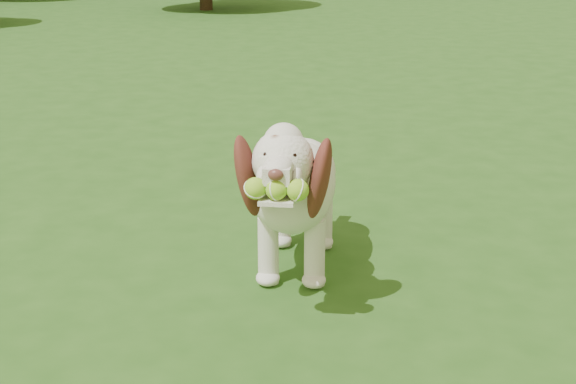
# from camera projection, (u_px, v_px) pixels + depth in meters

# --- Properties ---
(ground) EXTENTS (80.00, 80.00, 0.00)m
(ground) POSITION_uv_depth(u_px,v_px,m) (305.00, 328.00, 3.15)
(ground) COLOR #244C15
(ground) RESTS_ON ground
(dog) EXTENTS (0.38, 1.10, 0.72)m
(dog) POSITION_uv_depth(u_px,v_px,m) (295.00, 184.00, 3.49)
(dog) COLOR silver
(dog) RESTS_ON ground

